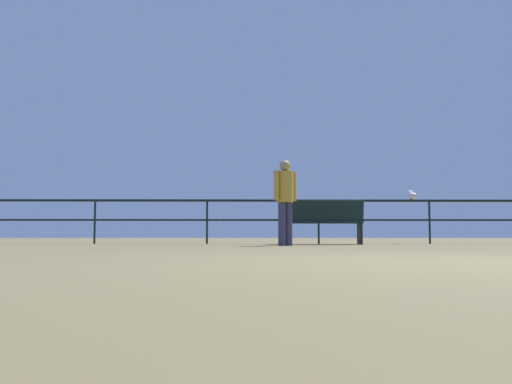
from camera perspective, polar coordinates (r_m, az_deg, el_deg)
ground_plane at (r=4.45m, az=19.93°, el=-6.69°), size 60.00×60.00×0.00m
pier_railing at (r=12.53m, az=6.32°, el=-1.87°), size 24.58×0.05×0.98m
bench_near_left at (r=11.72m, az=6.57°, el=-2.77°), size 1.71×0.64×0.91m
person_by_bench at (r=10.36m, az=2.96°, el=-0.45°), size 0.43×0.33×1.57m
seagull_on_rail at (r=13.00m, az=15.44°, el=-0.33°), size 0.19×0.45×0.21m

